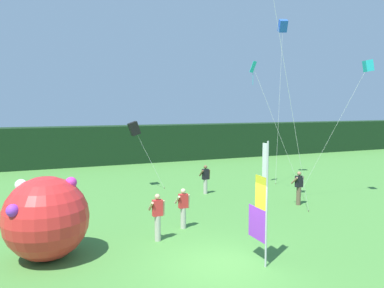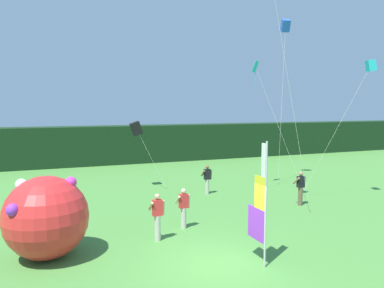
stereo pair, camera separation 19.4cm
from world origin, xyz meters
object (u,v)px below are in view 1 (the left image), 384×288
Objects in this scene: person_near_banner at (299,187)px; person_far_right at (158,216)px; banner_flag at (261,205)px; kite_cyan_box_4 at (368,67)px; kite_black_box_3 at (134,129)px; person_mid_field at (205,179)px; inflatable_balloon at (46,218)px; kite_blue_box_0 at (283,27)px; kite_cyan_diamond_2 at (257,77)px; person_far_left at (183,207)px.

person_far_right reaches higher than person_near_banner.
kite_cyan_box_4 is (9.24, 4.68, 5.02)m from banner_flag.
kite_black_box_3 is at bearing 94.90° from banner_flag.
banner_flag reaches higher than person_mid_field.
person_near_banner is 0.63× the size of inflatable_balloon.
inflatable_balloon reaches higher than person_far_right.
person_far_right is 0.65× the size of inflatable_balloon.
kite_cyan_box_4 reaches higher than person_far_right.
kite_blue_box_0 is at bearing 14.01° from person_mid_field.
inflatable_balloon is (-3.75, -0.20, 0.42)m from person_far_right.
kite_cyan_box_4 is at bearing 7.71° from person_far_right.
kite_cyan_diamond_2 is at bearing -23.95° from kite_black_box_3.
kite_cyan_box_4 is (10.26, -7.25, 3.28)m from kite_black_box_3.
banner_flag is 2.29× the size of person_near_banner.
banner_flag reaches higher than person_near_banner.
inflatable_balloon is 10.60m from kite_black_box_3.
banner_flag is at bearing -137.09° from person_near_banner.
kite_cyan_box_4 is (6.93, -4.46, 6.00)m from person_mid_field.
person_mid_field is at bearing 52.21° from person_far_right.
kite_black_box_3 is at bearing 90.16° from person_far_left.
kite_black_box_3 is at bearing 156.05° from kite_cyan_diamond_2.
person_far_right is at bearing 127.35° from banner_flag.
person_far_left is 0.16× the size of kite_blue_box_0.
kite_blue_box_0 is 2.58× the size of kite_black_box_3.
kite_blue_box_0 is 6.77m from kite_cyan_box_4.
kite_black_box_3 is at bearing 81.32° from person_far_right.
person_far_left is at bearing 34.84° from person_far_right.
inflatable_balloon is (-5.12, -1.15, 0.48)m from person_far_left.
person_near_banner is at bearing 11.08° from inflatable_balloon.
kite_blue_box_0 reaches higher than kite_cyan_box_4.
kite_cyan_box_4 is at bearing -32.79° from person_mid_field.
person_far_right is at bearing -145.16° from person_far_left.
kite_cyan_box_4 is at bearing 6.58° from inflatable_balloon.
kite_cyan_diamond_2 is (-0.10, 3.83, 5.65)m from person_near_banner.
kite_cyan_box_4 reaches higher than kite_black_box_3.
kite_black_box_3 is at bearing 144.76° from kite_cyan_box_4.
banner_flag is 2.22× the size of person_far_right.
banner_flag is at bearing -76.13° from person_far_left.
banner_flag is at bearing -153.14° from kite_cyan_box_4.
person_far_right is 3.78m from inflatable_balloon.
inflatable_balloon is at bearing -167.31° from person_far_left.
kite_blue_box_0 is at bearing -7.73° from kite_black_box_3.
person_near_banner reaches higher than person_far_left.
banner_flag is 0.52× the size of kite_cyan_diamond_2.
banner_flag is 2.38× the size of person_mid_field.
inflatable_balloon is 0.36× the size of kite_cyan_diamond_2.
person_near_banner is at bearing -116.96° from kite_blue_box_0.
kite_cyan_diamond_2 is at bearing 37.00° from person_far_right.
inflatable_balloon reaches higher than person_far_left.
inflatable_balloon is at bearing -119.48° from kite_black_box_3.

